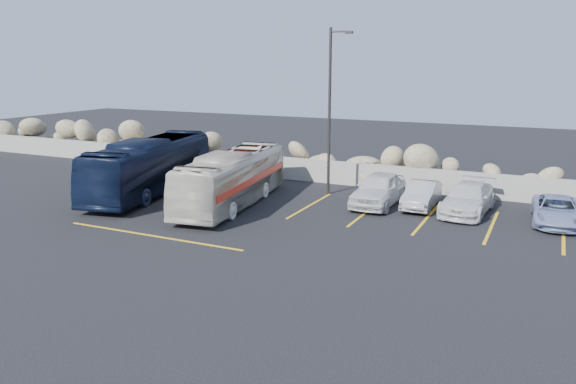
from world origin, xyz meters
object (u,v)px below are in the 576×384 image
at_px(lamppost, 331,107).
at_px(car_a, 378,189).
at_px(car_b, 422,195).
at_px(car_d, 557,211).
at_px(tour_coach, 150,166).
at_px(vintage_bus, 232,178).
at_px(car_c, 468,199).

height_order(lamppost, car_a, lamppost).
distance_m(car_b, car_d, 5.55).
bearing_deg(lamppost, tour_coach, -156.33).
xyz_separation_m(tour_coach, car_b, (12.87, 2.95, -0.79)).
xyz_separation_m(car_b, car_d, (5.54, -0.29, -0.03)).
bearing_deg(tour_coach, car_a, 1.80).
distance_m(lamppost, car_a, 4.65).
height_order(lamppost, car_b, lamppost).
bearing_deg(car_b, car_d, -3.94).
bearing_deg(car_d, lamppost, 171.22).
relative_size(car_b, car_d, 0.90).
distance_m(vintage_bus, car_c, 10.49).
height_order(tour_coach, car_d, tour_coach).
height_order(tour_coach, car_b, tour_coach).
bearing_deg(car_d, car_a, 177.23).
xyz_separation_m(lamppost, vintage_bus, (-3.24, -3.88, -3.06)).
bearing_deg(vintage_bus, car_c, 9.68).
xyz_separation_m(car_c, car_d, (3.51, -0.22, -0.09)).
height_order(lamppost, car_d, lamppost).
distance_m(tour_coach, car_b, 13.23).
bearing_deg(car_a, car_c, 5.10).
bearing_deg(car_c, car_a, -170.84).
xyz_separation_m(lamppost, car_c, (6.74, -0.70, -3.66)).
height_order(car_a, car_c, car_a).
bearing_deg(car_b, vintage_bus, -158.69).
xyz_separation_m(lamppost, car_b, (4.71, -0.63, -3.71)).
bearing_deg(car_c, tour_coach, -164.80).
bearing_deg(vintage_bus, car_a, 17.17).
distance_m(vintage_bus, car_a, 6.71).
xyz_separation_m(car_a, car_c, (3.93, 0.34, -0.11)).
height_order(vintage_bus, car_d, vintage_bus).
height_order(lamppost, tour_coach, lamppost).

